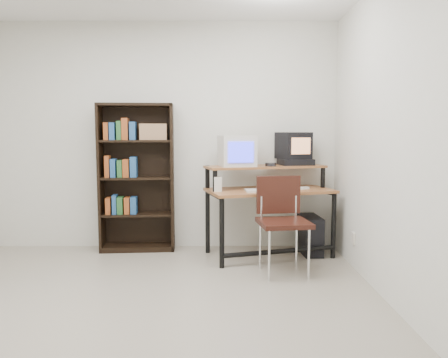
{
  "coord_description": "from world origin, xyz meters",
  "views": [
    {
      "loc": [
        0.69,
        -3.09,
        1.34
      ],
      "look_at": [
        0.7,
        1.1,
        0.9
      ],
      "focal_mm": 35.0,
      "sensor_mm": 36.0,
      "label": 1
    }
  ],
  "objects_px": {
    "crt_tv": "(293,146)",
    "bookshelf": "(137,175)",
    "crt_monitor": "(237,151)",
    "school_chair": "(282,213)",
    "pc_tower": "(310,235)",
    "computer_desk": "(269,192)"
  },
  "relations": [
    {
      "from": "crt_tv",
      "to": "school_chair",
      "type": "bearing_deg",
      "value": -128.43
    },
    {
      "from": "crt_monitor",
      "to": "pc_tower",
      "type": "height_order",
      "value": "crt_monitor"
    },
    {
      "from": "crt_tv",
      "to": "computer_desk",
      "type": "bearing_deg",
      "value": -163.86
    },
    {
      "from": "computer_desk",
      "to": "crt_tv",
      "type": "xyz_separation_m",
      "value": [
        0.3,
        0.24,
        0.5
      ]
    },
    {
      "from": "computer_desk",
      "to": "pc_tower",
      "type": "bearing_deg",
      "value": -8.15
    },
    {
      "from": "crt_tv",
      "to": "bookshelf",
      "type": "height_order",
      "value": "bookshelf"
    },
    {
      "from": "crt_monitor",
      "to": "school_chair",
      "type": "relative_size",
      "value": 0.47
    },
    {
      "from": "computer_desk",
      "to": "bookshelf",
      "type": "relative_size",
      "value": 0.87
    },
    {
      "from": "crt_monitor",
      "to": "pc_tower",
      "type": "relative_size",
      "value": 0.96
    },
    {
      "from": "crt_monitor",
      "to": "crt_tv",
      "type": "relative_size",
      "value": 1.05
    },
    {
      "from": "computer_desk",
      "to": "crt_tv",
      "type": "height_order",
      "value": "crt_tv"
    },
    {
      "from": "computer_desk",
      "to": "crt_monitor",
      "type": "bearing_deg",
      "value": 160.2
    },
    {
      "from": "pc_tower",
      "to": "bookshelf",
      "type": "bearing_deg",
      "value": 171.11
    },
    {
      "from": "computer_desk",
      "to": "school_chair",
      "type": "distance_m",
      "value": 0.6
    },
    {
      "from": "crt_tv",
      "to": "bookshelf",
      "type": "xyz_separation_m",
      "value": [
        -1.78,
        -0.01,
        -0.34
      ]
    },
    {
      "from": "crt_monitor",
      "to": "bookshelf",
      "type": "xyz_separation_m",
      "value": [
        -1.13,
        0.21,
        -0.28
      ]
    },
    {
      "from": "crt_tv",
      "to": "school_chair",
      "type": "xyz_separation_m",
      "value": [
        -0.23,
        -0.82,
        -0.63
      ]
    },
    {
      "from": "crt_tv",
      "to": "crt_monitor",
      "type": "bearing_deg",
      "value": 176.02
    },
    {
      "from": "crt_monitor",
      "to": "crt_tv",
      "type": "height_order",
      "value": "crt_tv"
    },
    {
      "from": "computer_desk",
      "to": "bookshelf",
      "type": "height_order",
      "value": "bookshelf"
    },
    {
      "from": "crt_tv",
      "to": "bookshelf",
      "type": "relative_size",
      "value": 0.25
    },
    {
      "from": "computer_desk",
      "to": "bookshelf",
      "type": "xyz_separation_m",
      "value": [
        -1.48,
        0.23,
        0.16
      ]
    }
  ]
}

